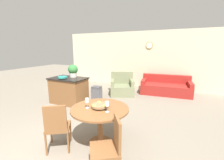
% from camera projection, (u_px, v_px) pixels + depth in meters
% --- Properties ---
extents(wall_back, '(8.00, 0.09, 2.70)m').
position_uv_depth(wall_back, '(139.00, 60.00, 7.35)').
color(wall_back, beige).
rests_on(wall_back, ground_plane).
extents(dining_table, '(1.12, 1.12, 0.77)m').
position_uv_depth(dining_table, '(100.00, 116.00, 2.92)').
color(dining_table, brown).
rests_on(dining_table, ground_plane).
extents(dining_chair_near_left, '(0.58, 0.58, 0.94)m').
position_uv_depth(dining_chair_near_left, '(57.00, 125.00, 2.75)').
color(dining_chair_near_left, brown).
rests_on(dining_chair_near_left, ground_plane).
extents(dining_chair_near_right, '(0.58, 0.58, 0.94)m').
position_uv_depth(dining_chair_near_right, '(110.00, 145.00, 2.19)').
color(dining_chair_near_right, brown).
rests_on(dining_chair_near_right, ground_plane).
extents(fruit_bowl, '(0.33, 0.33, 0.10)m').
position_uv_depth(fruit_bowl, '(100.00, 105.00, 2.88)').
color(fruit_bowl, olive).
rests_on(fruit_bowl, dining_table).
extents(wine_glass_left, '(0.07, 0.07, 0.20)m').
position_uv_depth(wine_glass_left, '(87.00, 101.00, 2.85)').
color(wine_glass_left, silver).
rests_on(wine_glass_left, dining_table).
extents(wine_glass_right, '(0.07, 0.07, 0.20)m').
position_uv_depth(wine_glass_right, '(107.00, 104.00, 2.67)').
color(wine_glass_right, silver).
rests_on(wine_glass_right, dining_table).
extents(kitchen_island, '(1.24, 0.80, 0.90)m').
position_uv_depth(kitchen_island, '(69.00, 90.00, 5.25)').
color(kitchen_island, brown).
rests_on(kitchen_island, ground_plane).
extents(teal_bowl, '(0.30, 0.30, 0.08)m').
position_uv_depth(teal_bowl, '(63.00, 77.00, 5.02)').
color(teal_bowl, teal).
rests_on(teal_bowl, kitchen_island).
extents(potted_plant, '(0.34, 0.34, 0.44)m').
position_uv_depth(potted_plant, '(73.00, 70.00, 5.27)').
color(potted_plant, beige).
rests_on(potted_plant, kitchen_island).
extents(trash_bin, '(0.30, 0.25, 0.65)m').
position_uv_depth(trash_bin, '(97.00, 96.00, 5.07)').
color(trash_bin, '#56565B').
rests_on(trash_bin, ground_plane).
extents(couch, '(2.08, 1.17, 0.76)m').
position_uv_depth(couch, '(166.00, 87.00, 6.35)').
color(couch, maroon).
rests_on(couch, ground_plane).
extents(armchair, '(1.20, 1.18, 0.91)m').
position_uv_depth(armchair, '(122.00, 87.00, 6.27)').
color(armchair, '#7A7F5B').
rests_on(armchair, ground_plane).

